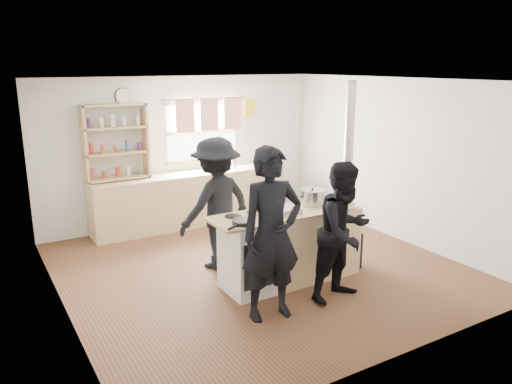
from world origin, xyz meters
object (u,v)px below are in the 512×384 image
Objects in this scene: person_far at (216,204)px; person_near_left at (272,234)px; bread_board at (342,200)px; person_near_right at (344,232)px; flue_heater at (345,221)px; cooking_island at (291,246)px; skillet_greens at (244,222)px; stockpot_stove at (261,207)px; thermos at (234,159)px; stockpot_counter at (312,197)px; roast_tray at (286,210)px.

person_near_left is at bearing 71.19° from person_far.
person_near_right is at bearing -128.20° from bread_board.
cooking_island is at bearing 178.74° from flue_heater.
person_near_left is 1.15× the size of person_near_right.
cooking_island is at bearing 11.69° from skillet_greens.
person_near_right reaches higher than stockpot_stove.
cooking_island is 0.93m from skillet_greens.
thermos is at bearing -138.88° from person_far.
person_far is at bearing 108.44° from person_near_right.
bread_board is (0.74, -0.09, 0.51)m from cooking_island.
stockpot_stove reaches higher than bread_board.
cooking_island is 8.66× the size of stockpot_stove.
flue_heater is at bearing 28.75° from person_near_left.
person_near_left reaches higher than bread_board.
thermos is at bearing 83.33° from stockpot_counter.
thermos reaches higher than stockpot_counter.
flue_heater reaches higher than cooking_island.
roast_tray is at bearing -166.45° from stockpot_counter.
bread_board is at bearing 42.73° from person_near_right.
cooking_island is 0.68m from stockpot_counter.
thermos is 2.82m from flue_heater.
person_near_right is (-0.50, -0.63, -0.16)m from bread_board.
stockpot_stove is at bearing 149.91° from roast_tray.
bread_board reaches higher than skillet_greens.
thermos is 2.28m from person_far.
bread_board reaches higher than cooking_island.
thermos is 0.88× the size of skillet_greens.
skillet_greens is at bearing -168.31° from cooking_island.
roast_tray is at bearing -105.96° from thermos.
person_far reaches higher than person_near_right.
flue_heater is (0.87, -0.02, 0.18)m from cooking_island.
thermos reaches higher than bread_board.
person_far is at bearing 92.29° from person_near_left.
flue_heater reaches higher than person_far.
person_near_left reaches higher than skillet_greens.
stockpot_stove is 0.84m from person_near_left.
bread_board is (1.51, 0.07, 0.02)m from skillet_greens.
person_near_right is at bearing 102.99° from person_far.
person_near_left reaches higher than cooking_island.
bread_board is at bearing 2.70° from skillet_greens.
stockpot_counter is at bearing 13.55° from roast_tray.
person_far is at bearing 105.63° from stockpot_stove.
person_near_right is at bearing -28.90° from skillet_greens.
bread_board is at bearing -9.57° from stockpot_stove.
thermos is at bearing 93.81° from flue_heater.
stockpot_stove is at bearing 72.64° from person_near_left.
bread_board is (0.37, -0.16, -0.05)m from stockpot_counter.
cooking_island is at bearing -103.88° from thermos.
stockpot_counter is 0.83m from person_near_right.
person_near_right reaches higher than roast_tray.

